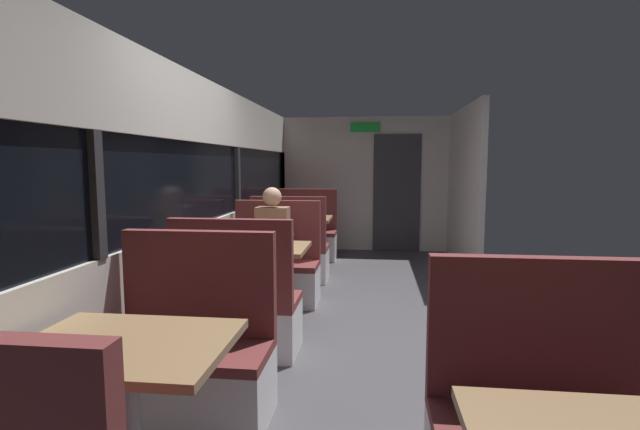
{
  "coord_description": "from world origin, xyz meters",
  "views": [
    {
      "loc": [
        0.17,
        -3.92,
        1.51
      ],
      "look_at": [
        -0.37,
        0.71,
        0.99
      ],
      "focal_mm": 26.18,
      "sensor_mm": 36.0,
      "label": 1
    }
  ],
  "objects_px": {
    "dining_table_far_window": "(299,224)",
    "seated_passenger": "(273,255)",
    "bench_far_window_facing_end": "(291,255)",
    "bench_near_window_facing_entry": "(191,364)",
    "dining_table_mid_window": "(259,257)",
    "dining_table_near_window": "(126,364)",
    "bench_far_window_facing_entry": "(306,238)",
    "bench_mid_window_facing_entry": "(275,272)",
    "bench_mid_window_facing_end": "(238,313)"
  },
  "relations": [
    {
      "from": "dining_table_far_window",
      "to": "seated_passenger",
      "type": "xyz_separation_m",
      "value": [
        0.0,
        -1.73,
        -0.1
      ]
    },
    {
      "from": "dining_table_far_window",
      "to": "bench_far_window_facing_end",
      "type": "relative_size",
      "value": 0.82
    },
    {
      "from": "bench_near_window_facing_entry",
      "to": "dining_table_mid_window",
      "type": "xyz_separation_m",
      "value": [
        0.0,
        1.66,
        0.31
      ]
    },
    {
      "from": "dining_table_near_window",
      "to": "seated_passenger",
      "type": "height_order",
      "value": "seated_passenger"
    },
    {
      "from": "bench_near_window_facing_entry",
      "to": "seated_passenger",
      "type": "distance_m",
      "value": 2.29
    },
    {
      "from": "bench_far_window_facing_entry",
      "to": "dining_table_mid_window",
      "type": "bearing_deg",
      "value": -90.0
    },
    {
      "from": "bench_far_window_facing_end",
      "to": "bench_far_window_facing_entry",
      "type": "distance_m",
      "value": 1.4
    },
    {
      "from": "dining_table_mid_window",
      "to": "seated_passenger",
      "type": "relative_size",
      "value": 0.71
    },
    {
      "from": "dining_table_mid_window",
      "to": "bench_mid_window_facing_entry",
      "type": "relative_size",
      "value": 0.82
    },
    {
      "from": "bench_near_window_facing_entry",
      "to": "bench_mid_window_facing_entry",
      "type": "bearing_deg",
      "value": 90.0
    },
    {
      "from": "dining_table_near_window",
      "to": "bench_far_window_facing_entry",
      "type": "xyz_separation_m",
      "value": [
        0.0,
        5.41,
        -0.31
      ]
    },
    {
      "from": "bench_mid_window_facing_end",
      "to": "bench_far_window_facing_entry",
      "type": "distance_m",
      "value": 3.75
    },
    {
      "from": "dining_table_near_window",
      "to": "bench_mid_window_facing_entry",
      "type": "bearing_deg",
      "value": 90.0
    },
    {
      "from": "bench_far_window_facing_end",
      "to": "bench_far_window_facing_entry",
      "type": "height_order",
      "value": "same"
    },
    {
      "from": "dining_table_near_window",
      "to": "bench_far_window_facing_end",
      "type": "xyz_separation_m",
      "value": [
        0.0,
        4.01,
        -0.31
      ]
    },
    {
      "from": "bench_near_window_facing_entry",
      "to": "dining_table_far_window",
      "type": "xyz_separation_m",
      "value": [
        0.0,
        4.01,
        0.31
      ]
    },
    {
      "from": "bench_mid_window_facing_entry",
      "to": "bench_far_window_facing_end",
      "type": "bearing_deg",
      "value": 90.0
    },
    {
      "from": "dining_table_far_window",
      "to": "bench_far_window_facing_entry",
      "type": "distance_m",
      "value": 0.77
    },
    {
      "from": "bench_far_window_facing_end",
      "to": "bench_near_window_facing_entry",
      "type": "bearing_deg",
      "value": -90.0
    },
    {
      "from": "dining_table_far_window",
      "to": "dining_table_mid_window",
      "type": "bearing_deg",
      "value": -90.0
    },
    {
      "from": "dining_table_far_window",
      "to": "bench_mid_window_facing_end",
      "type": "bearing_deg",
      "value": -90.0
    },
    {
      "from": "seated_passenger",
      "to": "bench_far_window_facing_end",
      "type": "bearing_deg",
      "value": 90.0
    },
    {
      "from": "bench_near_window_facing_entry",
      "to": "bench_mid_window_facing_entry",
      "type": "relative_size",
      "value": 1.0
    },
    {
      "from": "bench_mid_window_facing_end",
      "to": "seated_passenger",
      "type": "xyz_separation_m",
      "value": [
        0.0,
        1.33,
        0.21
      ]
    },
    {
      "from": "dining_table_far_window",
      "to": "bench_mid_window_facing_entry",
      "type": "bearing_deg",
      "value": -90.0
    },
    {
      "from": "dining_table_near_window",
      "to": "bench_far_window_facing_entry",
      "type": "bearing_deg",
      "value": 90.0
    },
    {
      "from": "bench_mid_window_facing_end",
      "to": "bench_mid_window_facing_entry",
      "type": "bearing_deg",
      "value": 90.0
    },
    {
      "from": "dining_table_mid_window",
      "to": "seated_passenger",
      "type": "distance_m",
      "value": 0.64
    },
    {
      "from": "bench_mid_window_facing_end",
      "to": "seated_passenger",
      "type": "relative_size",
      "value": 0.87
    },
    {
      "from": "bench_near_window_facing_entry",
      "to": "dining_table_mid_window",
      "type": "relative_size",
      "value": 1.22
    },
    {
      "from": "bench_near_window_facing_entry",
      "to": "bench_mid_window_facing_end",
      "type": "height_order",
      "value": "same"
    },
    {
      "from": "bench_mid_window_facing_entry",
      "to": "bench_far_window_facing_entry",
      "type": "height_order",
      "value": "same"
    },
    {
      "from": "dining_table_mid_window",
      "to": "dining_table_far_window",
      "type": "height_order",
      "value": "same"
    },
    {
      "from": "bench_near_window_facing_entry",
      "to": "seated_passenger",
      "type": "xyz_separation_m",
      "value": [
        0.0,
        2.28,
        0.21
      ]
    },
    {
      "from": "bench_mid_window_facing_end",
      "to": "bench_mid_window_facing_entry",
      "type": "relative_size",
      "value": 1.0
    },
    {
      "from": "dining_table_mid_window",
      "to": "bench_far_window_facing_end",
      "type": "distance_m",
      "value": 1.69
    },
    {
      "from": "bench_mid_window_facing_entry",
      "to": "seated_passenger",
      "type": "xyz_separation_m",
      "value": [
        0.0,
        -0.07,
        0.21
      ]
    },
    {
      "from": "bench_mid_window_facing_end",
      "to": "bench_far_window_facing_end",
      "type": "height_order",
      "value": "same"
    },
    {
      "from": "dining_table_mid_window",
      "to": "bench_mid_window_facing_entry",
      "type": "xyz_separation_m",
      "value": [
        0.0,
        0.7,
        -0.31
      ]
    },
    {
      "from": "bench_mid_window_facing_end",
      "to": "bench_far_window_facing_entry",
      "type": "height_order",
      "value": "same"
    },
    {
      "from": "bench_mid_window_facing_end",
      "to": "seated_passenger",
      "type": "distance_m",
      "value": 1.34
    },
    {
      "from": "dining_table_near_window",
      "to": "dining_table_far_window",
      "type": "bearing_deg",
      "value": 90.0
    },
    {
      "from": "dining_table_near_window",
      "to": "dining_table_mid_window",
      "type": "distance_m",
      "value": 2.36
    },
    {
      "from": "dining_table_near_window",
      "to": "bench_mid_window_facing_entry",
      "type": "height_order",
      "value": "bench_mid_window_facing_entry"
    },
    {
      "from": "dining_table_mid_window",
      "to": "dining_table_far_window",
      "type": "distance_m",
      "value": 2.36
    },
    {
      "from": "dining_table_far_window",
      "to": "bench_far_window_facing_end",
      "type": "distance_m",
      "value": 0.77
    },
    {
      "from": "bench_mid_window_facing_entry",
      "to": "bench_far_window_facing_entry",
      "type": "bearing_deg",
      "value": 90.0
    },
    {
      "from": "bench_near_window_facing_entry",
      "to": "dining_table_far_window",
      "type": "relative_size",
      "value": 1.22
    },
    {
      "from": "dining_table_near_window",
      "to": "bench_far_window_facing_entry",
      "type": "distance_m",
      "value": 5.42
    },
    {
      "from": "bench_mid_window_facing_entry",
      "to": "bench_far_window_facing_end",
      "type": "distance_m",
      "value": 0.96
    }
  ]
}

